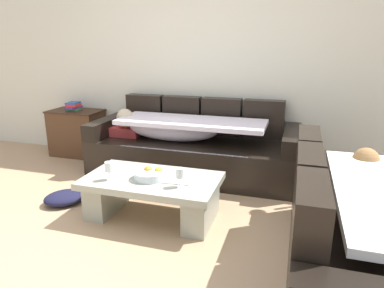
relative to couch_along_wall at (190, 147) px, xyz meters
name	(u,v)px	position (x,y,z in m)	size (l,w,h in m)	color
ground_plane	(111,239)	(-0.17, -1.62, -0.33)	(14.00, 14.00, 0.00)	tan
back_wall	(190,58)	(-0.17, 0.53, 1.02)	(9.00, 0.10, 2.70)	silver
couch_along_wall	(190,147)	(0.00, 0.00, 0.00)	(2.43, 0.92, 0.88)	black
couch_near_window	(362,238)	(1.66, -1.62, 0.01)	(0.92, 1.96, 0.88)	black
coffee_table	(152,192)	(0.01, -1.17, -0.09)	(1.20, 0.68, 0.38)	#9EA392
fruit_bowl	(150,174)	(0.00, -1.19, 0.09)	(0.28, 0.28, 0.10)	silver
wine_glass_near_left	(109,167)	(-0.33, -1.32, 0.17)	(0.07, 0.07, 0.17)	silver
wine_glass_near_right	(180,174)	(0.31, -1.29, 0.17)	(0.07, 0.07, 0.17)	silver
open_magazine	(176,179)	(0.23, -1.15, 0.06)	(0.28, 0.21, 0.01)	white
side_cabinet	(77,133)	(-1.74, 0.23, -0.01)	(0.72, 0.44, 0.64)	#4E301C
book_stack_on_cabinet	(74,106)	(-1.76, 0.23, 0.37)	(0.19, 0.23, 0.11)	#338C59
crumpled_garment	(65,198)	(-0.94, -1.17, -0.27)	(0.40, 0.32, 0.12)	#191933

